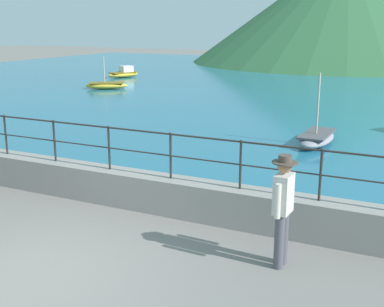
# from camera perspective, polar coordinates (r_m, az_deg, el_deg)

# --- Properties ---
(ground_plane) EXTENTS (120.00, 120.00, 0.00)m
(ground_plane) POSITION_cam_1_polar(r_m,az_deg,el_deg) (7.85, -18.68, -13.32)
(ground_plane) COLOR slate
(promenade_wall) EXTENTS (20.00, 0.56, 0.70)m
(promenade_wall) POSITION_cam_1_polar(r_m,az_deg,el_deg) (10.01, -6.01, -4.23)
(promenade_wall) COLOR gray
(promenade_wall) RESTS_ON ground
(railing) EXTENTS (18.44, 0.04, 0.90)m
(railing) POSITION_cam_1_polar(r_m,az_deg,el_deg) (9.74, -6.16, 1.12)
(railing) COLOR #282623
(railing) RESTS_ON promenade_wall
(lake_water) EXTENTS (64.00, 44.32, 0.06)m
(lake_water) POSITION_cam_1_polar(r_m,az_deg,el_deg) (31.27, 16.61, 7.58)
(lake_water) COLOR #236B89
(lake_water) RESTS_ON ground
(hill_main) EXTENTS (28.24, 28.24, 10.17)m
(hill_main) POSITION_cam_1_polar(r_m,az_deg,el_deg) (49.62, 17.21, 15.82)
(hill_main) COLOR #33663D
(hill_main) RESTS_ON ground
(person_walking) EXTENTS (0.38, 0.57, 1.75)m
(person_walking) POSITION_cam_1_polar(r_m,az_deg,el_deg) (7.50, 10.41, -5.89)
(person_walking) COLOR #4C4C56
(person_walking) RESTS_ON ground
(boat_0) EXTENTS (1.74, 2.47, 0.76)m
(boat_0) POSITION_cam_1_polar(r_m,az_deg,el_deg) (34.26, -7.85, 9.12)
(boat_0) COLOR gold
(boat_0) RESTS_ON lake_water
(boat_1) EXTENTS (2.43, 1.96, 1.78)m
(boat_1) POSITION_cam_1_polar(r_m,az_deg,el_deg) (28.25, -9.80, 7.74)
(boat_1) COLOR gold
(boat_1) RESTS_ON lake_water
(boat_2) EXTENTS (0.95, 2.32, 2.15)m
(boat_2) POSITION_cam_1_polar(r_m,az_deg,el_deg) (15.35, 14.14, 1.77)
(boat_2) COLOR gray
(boat_2) RESTS_ON lake_water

